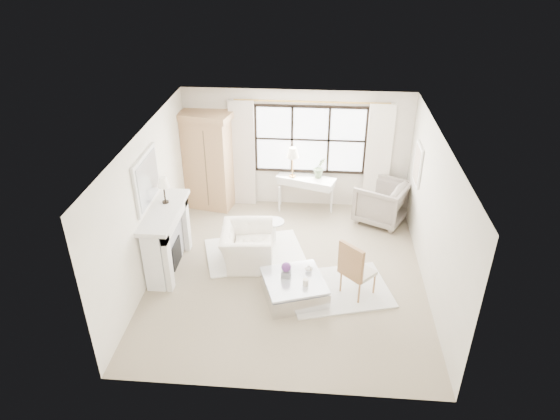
# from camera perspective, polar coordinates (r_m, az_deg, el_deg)

# --- Properties ---
(floor) EXTENTS (5.50, 5.50, 0.00)m
(floor) POSITION_cam_1_polar(r_m,az_deg,el_deg) (9.45, 0.87, -7.16)
(floor) COLOR tan
(floor) RESTS_ON ground
(ceiling) EXTENTS (5.50, 5.50, 0.00)m
(ceiling) POSITION_cam_1_polar(r_m,az_deg,el_deg) (8.13, 1.02, 8.28)
(ceiling) COLOR white
(ceiling) RESTS_ON ground
(wall_back) EXTENTS (5.00, 0.00, 5.00)m
(wall_back) POSITION_cam_1_polar(r_m,az_deg,el_deg) (11.18, 1.90, 6.93)
(wall_back) COLOR silver
(wall_back) RESTS_ON ground
(wall_front) EXTENTS (5.00, 0.00, 5.00)m
(wall_front) POSITION_cam_1_polar(r_m,az_deg,el_deg) (6.47, -0.74, -12.10)
(wall_front) COLOR beige
(wall_front) RESTS_ON ground
(wall_left) EXTENTS (0.00, 5.50, 5.50)m
(wall_left) POSITION_cam_1_polar(r_m,az_deg,el_deg) (9.19, -14.81, 0.61)
(wall_left) COLOR white
(wall_left) RESTS_ON ground
(wall_right) EXTENTS (0.00, 5.50, 5.50)m
(wall_right) POSITION_cam_1_polar(r_m,az_deg,el_deg) (8.93, 17.16, -0.67)
(wall_right) COLOR beige
(wall_right) RESTS_ON ground
(window_pane) EXTENTS (2.40, 0.02, 1.50)m
(window_pane) POSITION_cam_1_polar(r_m,az_deg,el_deg) (11.06, 3.48, 8.03)
(window_pane) COLOR white
(window_pane) RESTS_ON wall_back
(window_frame) EXTENTS (2.50, 0.04, 1.50)m
(window_frame) POSITION_cam_1_polar(r_m,az_deg,el_deg) (11.05, 3.48, 8.01)
(window_frame) COLOR black
(window_frame) RESTS_ON wall_back
(curtain_rod) EXTENTS (3.30, 0.04, 0.04)m
(curtain_rod) POSITION_cam_1_polar(r_m,az_deg,el_deg) (10.71, 3.61, 12.24)
(curtain_rod) COLOR #B88C40
(curtain_rod) RESTS_ON wall_back
(curtain_left) EXTENTS (0.55, 0.10, 2.47)m
(curtain_left) POSITION_cam_1_polar(r_m,az_deg,el_deg) (11.25, -4.29, 6.37)
(curtain_left) COLOR beige
(curtain_left) RESTS_ON ground
(curtain_right) EXTENTS (0.55, 0.10, 2.47)m
(curtain_right) POSITION_cam_1_polar(r_m,az_deg,el_deg) (11.20, 11.14, 5.78)
(curtain_right) COLOR white
(curtain_right) RESTS_ON ground
(fireplace) EXTENTS (0.58, 1.66, 1.26)m
(fireplace) POSITION_cam_1_polar(r_m,az_deg,el_deg) (9.47, -12.97, -3.16)
(fireplace) COLOR white
(fireplace) RESTS_ON ground
(mirror_frame) EXTENTS (0.05, 1.15, 0.95)m
(mirror_frame) POSITION_cam_1_polar(r_m,az_deg,el_deg) (8.96, -15.02, 3.34)
(mirror_frame) COLOR silver
(mirror_frame) RESTS_ON wall_left
(mirror_glass) EXTENTS (0.02, 1.00, 0.80)m
(mirror_glass) POSITION_cam_1_polar(r_m,az_deg,el_deg) (8.95, -14.84, 3.34)
(mirror_glass) COLOR silver
(mirror_glass) RESTS_ON wall_left
(art_frame) EXTENTS (0.04, 0.62, 0.82)m
(art_frame) POSITION_cam_1_polar(r_m,az_deg,el_deg) (10.32, 15.47, 5.04)
(art_frame) COLOR white
(art_frame) RESTS_ON wall_right
(art_canvas) EXTENTS (0.01, 0.52, 0.72)m
(art_canvas) POSITION_cam_1_polar(r_m,az_deg,el_deg) (10.32, 15.37, 5.05)
(art_canvas) COLOR #C0AB94
(art_canvas) RESTS_ON wall_right
(mantel_lamp) EXTENTS (0.22, 0.22, 0.51)m
(mantel_lamp) POSITION_cam_1_polar(r_m,az_deg,el_deg) (9.20, -13.21, 2.99)
(mantel_lamp) COLOR black
(mantel_lamp) RESTS_ON fireplace
(armoire) EXTENTS (1.24, 0.91, 2.24)m
(armoire) POSITION_cam_1_polar(r_m,az_deg,el_deg) (11.27, -8.17, 5.67)
(armoire) COLOR tan
(armoire) RESTS_ON floor
(console_table) EXTENTS (1.38, 0.83, 0.80)m
(console_table) POSITION_cam_1_polar(r_m,az_deg,el_deg) (11.33, 2.96, 1.93)
(console_table) COLOR white
(console_table) RESTS_ON floor
(console_lamp) EXTENTS (0.28, 0.28, 0.69)m
(console_lamp) POSITION_cam_1_polar(r_m,az_deg,el_deg) (10.95, 1.46, 6.47)
(console_lamp) COLOR #A9793A
(console_lamp) RESTS_ON console_table
(orchid_plant) EXTENTS (0.33, 0.30, 0.48)m
(orchid_plant) POSITION_cam_1_polar(r_m,az_deg,el_deg) (11.06, 4.57, 4.86)
(orchid_plant) COLOR #5C734C
(orchid_plant) RESTS_ON console_table
(side_table) EXTENTS (0.40, 0.40, 0.51)m
(side_table) POSITION_cam_1_polar(r_m,az_deg,el_deg) (10.12, -0.65, -2.14)
(side_table) COLOR white
(side_table) RESTS_ON floor
(rug_left) EXTENTS (2.18, 1.81, 0.03)m
(rug_left) POSITION_cam_1_polar(r_m,az_deg,el_deg) (9.97, -2.91, -4.87)
(rug_left) COLOR white
(rug_left) RESTS_ON floor
(rug_right) EXTENTS (2.04, 1.73, 0.03)m
(rug_right) POSITION_cam_1_polar(r_m,az_deg,el_deg) (9.09, 6.68, -8.97)
(rug_right) COLOR silver
(rug_right) RESTS_ON floor
(club_armchair) EXTENTS (1.04, 1.17, 0.71)m
(club_armchair) POSITION_cam_1_polar(r_m,az_deg,el_deg) (9.56, -3.77, -4.13)
(club_armchair) COLOR white
(club_armchair) RESTS_ON floor
(wingback_chair) EXTENTS (1.34, 1.33, 0.92)m
(wingback_chair) POSITION_cam_1_polar(r_m,az_deg,el_deg) (11.05, 11.51, 0.91)
(wingback_chair) COLOR gray
(wingback_chair) RESTS_ON floor
(french_chair) EXTENTS (0.68, 0.68, 1.08)m
(french_chair) POSITION_cam_1_polar(r_m,az_deg,el_deg) (8.87, 8.77, -7.88)
(french_chair) COLOR #AC7948
(french_chair) RESTS_ON floor
(coffee_table) EXTENTS (1.27, 1.27, 0.38)m
(coffee_table) POSITION_cam_1_polar(r_m,az_deg,el_deg) (8.78, 1.61, -8.96)
(coffee_table) COLOR silver
(coffee_table) RESTS_ON floor
(planter_box) EXTENTS (0.17, 0.17, 0.11)m
(planter_box) POSITION_cam_1_polar(r_m,az_deg,el_deg) (8.69, 0.71, -7.29)
(planter_box) COLOR gray
(planter_box) RESTS_ON coffee_table
(planter_flowers) EXTENTS (0.17, 0.17, 0.17)m
(planter_flowers) POSITION_cam_1_polar(r_m,az_deg,el_deg) (8.61, 0.71, -6.53)
(planter_flowers) COLOR #623079
(planter_flowers) RESTS_ON planter_box
(pillar_candle) EXTENTS (0.10, 0.10, 0.12)m
(pillar_candle) POSITION_cam_1_polar(r_m,az_deg,el_deg) (8.51, 2.94, -8.25)
(pillar_candle) COLOR beige
(pillar_candle) RESTS_ON coffee_table
(coffee_vase) EXTENTS (0.14, 0.14, 0.14)m
(coffee_vase) POSITION_cam_1_polar(r_m,az_deg,el_deg) (8.80, 3.32, -6.68)
(coffee_vase) COLOR silver
(coffee_vase) RESTS_ON coffee_table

